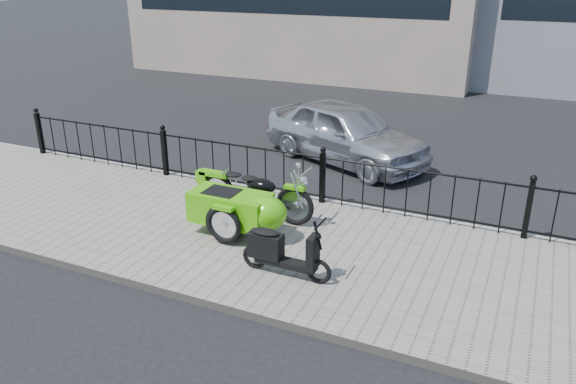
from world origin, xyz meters
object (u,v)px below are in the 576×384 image
at_px(scooter, 280,251).
at_px(sedan_car, 345,132).
at_px(spare_tire, 226,222).
at_px(motorcycle_sidecar, 244,206).

height_order(scooter, sedan_car, sedan_car).
relative_size(spare_tire, sedan_car, 0.16).
relative_size(scooter, sedan_car, 0.34).
xyz_separation_m(motorcycle_sidecar, sedan_car, (0.18, 4.42, 0.10)).
bearing_deg(scooter, sedan_car, 99.57).
bearing_deg(spare_tire, motorcycle_sidecar, 74.72).
bearing_deg(scooter, spare_tire, 154.89).
relative_size(scooter, spare_tire, 2.06).
xyz_separation_m(spare_tire, sedan_car, (0.29, 4.82, 0.24)).
distance_m(scooter, sedan_car, 5.47).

